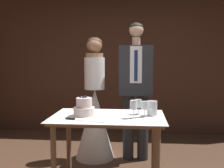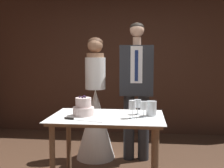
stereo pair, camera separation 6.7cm
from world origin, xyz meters
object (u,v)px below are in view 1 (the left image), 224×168
cake_table (108,126)px  cake_knife (77,119)px  wine_glass_far (138,104)px  groom (136,85)px  wine_glass_middle (145,106)px  bride (95,114)px  hurricane_candle (152,109)px  tiered_cake (84,108)px  wine_glass_near (133,106)px

cake_table → cake_knife: (-0.28, -0.23, 0.11)m
wine_glass_far → groom: 0.80m
wine_glass_middle → bride: bride is taller
cake_knife → hurricane_candle: 0.80m
bride → wine_glass_far: bearing=-52.8°
cake_knife → wine_glass_middle: (0.66, 0.21, 0.11)m
hurricane_candle → bride: bearing=131.4°
tiered_cake → cake_knife: 0.24m
wine_glass_middle → cake_table: bearing=177.8°
tiered_cake → wine_glass_far: (0.57, 0.12, 0.03)m
tiered_cake → cake_knife: bearing=-97.2°
wine_glass_middle → tiered_cake: bearing=179.0°
wine_glass_far → groom: size_ratio=0.09×
cake_table → cake_knife: bearing=-141.1°
cake_table → wine_glass_far: size_ratio=7.27×
tiered_cake → bride: bearing=91.9°
wine_glass_near → bride: 1.18m
cake_knife → cake_table: bearing=54.1°
wine_glass_near → groom: groom is taller
wine_glass_far → groom: (-0.04, 0.79, 0.13)m
cake_knife → wine_glass_far: size_ratio=2.49×
cake_knife → wine_glass_middle: 0.71m
wine_glass_middle → wine_glass_far: bearing=116.1°
wine_glass_near → wine_glass_middle: (0.12, 0.07, -0.02)m
tiered_cake → groom: 1.07m
bride → groom: 0.70m
cake_table → wine_glass_near: (0.27, -0.09, 0.24)m
tiered_cake → wine_glass_near: tiered_cake is taller
wine_glass_middle → hurricane_candle: size_ratio=1.05×
wine_glass_near → wine_glass_far: size_ratio=1.13×
wine_glass_near → hurricane_candle: size_ratio=1.17×
wine_glass_near → wine_glass_far: 0.21m
wine_glass_far → hurricane_candle: 0.16m
hurricane_candle → cake_table: bearing=-172.1°
wine_glass_middle → groom: bearing=96.2°
cake_knife → groom: 1.29m
tiered_cake → hurricane_candle: (0.72, 0.07, -0.01)m
cake_table → hurricane_candle: (0.46, 0.06, 0.18)m
cake_knife → hurricane_candle: (0.74, 0.29, 0.07)m
cake_table → wine_glass_near: wine_glass_near is taller
bride → hurricane_candle: bearing=-48.6°
cake_table → hurricane_candle: size_ratio=7.54×
tiered_cake → bride: size_ratio=0.13×
tiered_cake → wine_glass_middle: (0.64, -0.01, 0.03)m
wine_glass_far → groom: groom is taller
groom → hurricane_candle: bearing=-78.0°
wine_glass_near → bride: bride is taller
tiered_cake → groom: groom is taller
wine_glass_middle → bride: size_ratio=0.10×
wine_glass_middle → groom: size_ratio=0.09×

